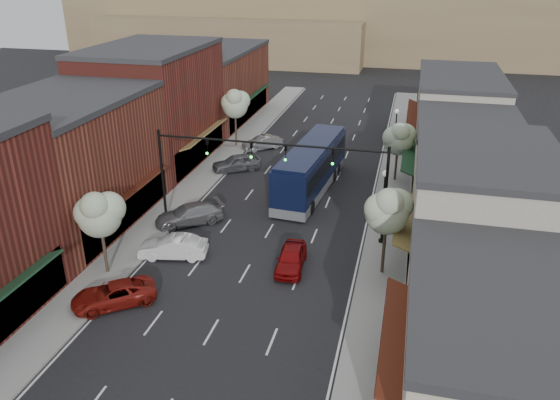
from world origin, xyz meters
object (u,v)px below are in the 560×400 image
Objects in this scene: tree_left_near at (99,213)px; parked_car_c at (189,214)px; lamp_post_near at (384,189)px; parked_car_a at (114,294)px; red_hatchback at (291,258)px; signal_mast_left at (192,164)px; parked_car_b at (173,247)px; parked_car_e at (262,143)px; parked_car_d at (236,163)px; lamp_post_far at (396,123)px; tree_right_far at (399,138)px; signal_mast_right at (350,178)px; tree_right_near at (388,209)px; tree_left_far at (235,103)px; coach_bus at (311,167)px.

tree_left_near reaches higher than parked_car_c.
tree_left_near is at bearing -52.52° from parked_car_c.
lamp_post_near reaches higher than parked_car_a.
lamp_post_near is 1.07× the size of red_hatchback.
signal_mast_left reaches higher than red_hatchback.
parked_car_b is (1.06, 5.78, 0.08)m from parked_car_a.
parked_car_c is at bearing -43.27° from parked_car_e.
parked_car_a is 22.08m from parked_car_d.
signal_mast_left is 1.44× the size of tree_left_near.
tree_right_far is at bearing -86.12° from lamp_post_far.
signal_mast_right reaches higher than parked_car_b.
tree_right_near is at bearing -9.02° from parked_car_e.
parked_car_e is at bearing 89.29° from signal_mast_left.
tree_right_near is 1.34× the size of lamp_post_near.
tree_left_far reaches higher than lamp_post_near.
signal_mast_left reaches higher than parked_car_b.
tree_right_far reaches higher than parked_car_e.
signal_mast_left reaches higher than parked_car_c.
tree_left_far is (-13.87, 17.95, -0.02)m from signal_mast_right.
coach_bus is (-6.30, 5.66, -0.93)m from lamp_post_near.
tree_right_far reaches higher than parked_car_a.
tree_right_near is at bearing -55.62° from coach_bus.
lamp_post_near is 0.95× the size of parked_car_a.
parked_car_a is at bearing -114.38° from lamp_post_far.
parked_car_c is at bearing -179.09° from signal_mast_right.
tree_right_near is 16.01m from tree_right_far.
tree_right_near reaches higher than lamp_post_far.
tree_right_near is 14.20m from coach_bus.
parked_car_d is (-0.03, 11.38, 0.03)m from parked_car_c.
signal_mast_left is at bearing 139.68° from parked_car_a.
tree_right_far is 0.95× the size of tree_left_near.
coach_bus is 8.26m from parked_car_d.
tree_right_far reaches higher than parked_car_c.
lamp_post_near is 0.88× the size of parked_car_c.
tree_right_far is 17.84m from red_hatchback.
signal_mast_right is 1.38× the size of tree_right_near.
tree_left_near is at bearing -39.92° from parked_car_d.
parked_car_a is at bearing -33.78° from parked_car_d.
tree_right_far is at bearing 93.37° from parked_car_c.
lamp_post_far is (13.42, 20.00, -1.62)m from signal_mast_left.
lamp_post_near is at bearing 24.48° from parked_car_d.
coach_bus is at bearing 119.26° from tree_right_near.
tree_left_near reaches higher than parked_car_a.
tree_left_far is 1.48× the size of parked_car_e.
parked_car_c is (-7.54, -8.35, -1.34)m from coach_bus.
signal_mast_right is 12.53m from parked_car_b.
tree_right_near reaches higher than coach_bus.
lamp_post_near is 15.18m from parked_car_b.
parked_car_e is at bearing 122.23° from tree_right_near.
tree_left_far is at bearing 136.11° from lamp_post_near.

